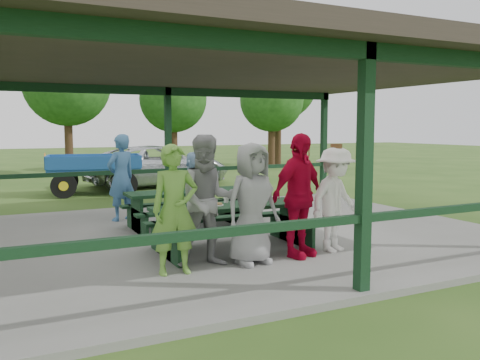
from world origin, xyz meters
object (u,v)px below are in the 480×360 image
spectator_lblue (195,186)px  farm_trailer (95,173)px  picnic_table_near (232,221)px  contestant_grey_mid (252,204)px  contestant_grey_left (208,201)px  picnic_table_far (187,205)px  spectator_grey (249,183)px  spectator_blue (121,177)px  contestant_white_fedora (335,199)px  contestant_green (175,209)px  contestant_red (299,195)px  pickup_truck (158,166)px

spectator_lblue → farm_trailer: bearing=-102.7°
picnic_table_near → contestant_grey_mid: 1.01m
contestant_grey_left → contestant_grey_mid: (0.62, -0.16, -0.06)m
picnic_table_far → spectator_grey: size_ratio=1.66×
picnic_table_near → picnic_table_far: 2.00m
spectator_blue → farm_trailer: (0.40, 5.39, -0.37)m
farm_trailer → contestant_grey_left: bearing=-80.5°
spectator_lblue → spectator_blue: bearing=-48.4°
contestant_grey_left → contestant_white_fedora: 2.18m
contestant_green → spectator_lblue: size_ratio=1.19×
picnic_table_far → spectator_blue: 1.78m
contestant_green → spectator_lblue: contestant_green is taller
contestant_grey_left → spectator_grey: 4.52m
picnic_table_far → contestant_white_fedora: (1.50, -2.84, 0.38)m
picnic_table_near → contestant_grey_left: (-0.73, -0.76, 0.48)m
contestant_green → contestant_grey_mid: size_ratio=1.00×
contestant_red → spectator_grey: bearing=55.2°
spectator_blue → pickup_truck: size_ratio=0.36×
spectator_blue → contestant_red: bearing=87.7°
contestant_white_fedora → pickup_truck: (0.39, 11.01, -0.23)m
contestant_grey_left → contestant_red: bearing=4.2°
contestant_grey_mid → contestant_white_fedora: 1.55m
spectator_grey → pickup_truck: 7.21m
spectator_lblue → pickup_truck: (1.44, 7.45, -0.13)m
contestant_green → contestant_grey_left: contestant_grey_left is taller
contestant_green → contestant_grey_left: (0.56, 0.15, 0.06)m
contestant_green → spectator_blue: spectator_blue is taller
picnic_table_near → pickup_truck: pickup_truck is taller
contestant_grey_mid → contestant_green: bearing=171.3°
picnic_table_near → contestant_grey_mid: (-0.10, -0.92, 0.42)m
spectator_lblue → farm_trailer: 6.18m
contestant_green → contestant_red: bearing=4.7°
contestant_white_fedora → farm_trailer: size_ratio=0.45×
contestant_green → spectator_lblue: 4.01m
contestant_grey_left → pickup_truck: 11.23m
picnic_table_near → spectator_blue: size_ratio=1.42×
contestant_white_fedora → farm_trailer: (-2.07, 9.65, -0.29)m
spectator_grey → picnic_table_far: bearing=9.1°
picnic_table_near → picnic_table_far: bearing=91.4°
picnic_table_far → pickup_truck: pickup_truck is taller
picnic_table_far → contestant_green: 3.19m
spectator_grey → contestant_grey_mid: bearing=45.6°
contestant_grey_mid → contestant_white_fedora: (1.55, 0.08, -0.04)m
contestant_green → contestant_red: 2.01m
contestant_white_fedora → spectator_lblue: contestant_white_fedora is taller
contestant_red → contestant_white_fedora: (0.72, 0.04, -0.11)m
contestant_green → contestant_grey_mid: (1.18, -0.00, 0.00)m
picnic_table_near → contestant_white_fedora: size_ratio=1.52×
picnic_table_far → spectator_grey: (1.87, 0.96, 0.25)m
contestant_grey_mid → contestant_red: 0.83m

